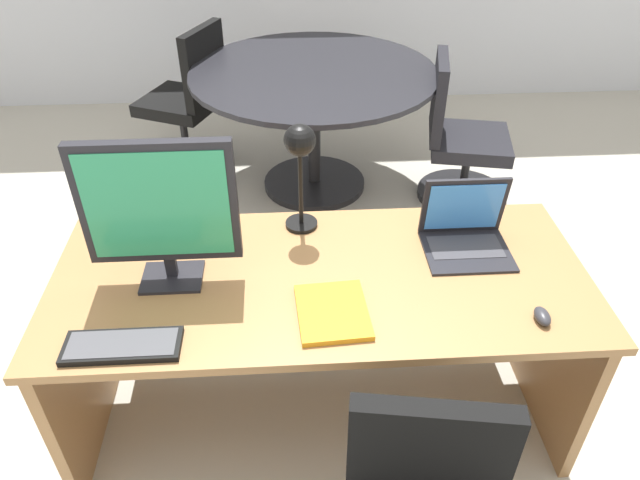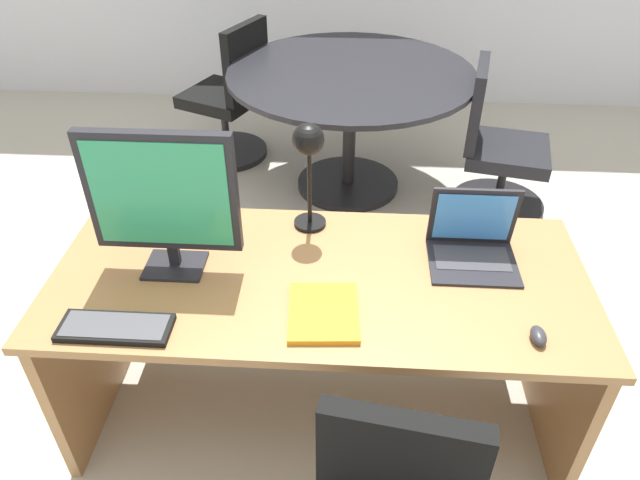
{
  "view_description": "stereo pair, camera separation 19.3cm",
  "coord_description": "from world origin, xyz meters",
  "px_view_note": "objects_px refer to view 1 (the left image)",
  "views": [
    {
      "loc": [
        -0.1,
        -1.52,
        2.02
      ],
      "look_at": [
        0.0,
        0.04,
        0.86
      ],
      "focal_mm": 33.02,
      "sensor_mm": 36.0,
      "label": 1
    },
    {
      "loc": [
        0.1,
        -1.52,
        2.02
      ],
      "look_at": [
        0.0,
        0.04,
        0.86
      ],
      "focal_mm": 33.02,
      "sensor_mm": 36.0,
      "label": 2
    }
  ],
  "objects_px": {
    "book": "(333,312)",
    "meeting_table": "(314,100)",
    "desk": "(320,312)",
    "desk_lamp": "(300,155)",
    "monitor": "(159,208)",
    "laptop": "(465,225)",
    "meeting_chair_near": "(459,146)",
    "mouse": "(542,316)",
    "keyboard": "(122,346)",
    "meeting_chair_far": "(189,111)"
  },
  "relations": [
    {
      "from": "desk",
      "to": "meeting_table",
      "type": "xyz_separation_m",
      "value": [
        0.07,
        1.75,
        0.07
      ]
    },
    {
      "from": "keyboard",
      "to": "meeting_chair_far",
      "type": "bearing_deg",
      "value": 93.28
    },
    {
      "from": "monitor",
      "to": "keyboard",
      "type": "relative_size",
      "value": 1.5
    },
    {
      "from": "laptop",
      "to": "mouse",
      "type": "relative_size",
      "value": 3.71
    },
    {
      "from": "meeting_chair_near",
      "to": "desk",
      "type": "bearing_deg",
      "value": -120.95
    },
    {
      "from": "meeting_table",
      "to": "book",
      "type": "bearing_deg",
      "value": -91.36
    },
    {
      "from": "desk",
      "to": "meeting_chair_far",
      "type": "xyz_separation_m",
      "value": [
        -0.74,
        2.11,
        -0.13
      ]
    },
    {
      "from": "book",
      "to": "desk_lamp",
      "type": "bearing_deg",
      "value": 99.72
    },
    {
      "from": "meeting_chair_far",
      "to": "desk",
      "type": "bearing_deg",
      "value": -70.73
    },
    {
      "from": "mouse",
      "to": "book",
      "type": "distance_m",
      "value": 0.64
    },
    {
      "from": "laptop",
      "to": "mouse",
      "type": "bearing_deg",
      "value": -71.26
    },
    {
      "from": "keyboard",
      "to": "meeting_chair_near",
      "type": "xyz_separation_m",
      "value": [
        1.54,
        1.92,
        -0.4
      ]
    },
    {
      "from": "desk_lamp",
      "to": "meeting_chair_far",
      "type": "distance_m",
      "value": 2.12
    },
    {
      "from": "meeting_chair_near",
      "to": "keyboard",
      "type": "bearing_deg",
      "value": -128.72
    },
    {
      "from": "monitor",
      "to": "meeting_table",
      "type": "distance_m",
      "value": 1.93
    },
    {
      "from": "laptop",
      "to": "mouse",
      "type": "distance_m",
      "value": 0.44
    },
    {
      "from": "monitor",
      "to": "laptop",
      "type": "distance_m",
      "value": 1.05
    },
    {
      "from": "keyboard",
      "to": "meeting_chair_far",
      "type": "distance_m",
      "value": 2.49
    },
    {
      "from": "mouse",
      "to": "meeting_chair_far",
      "type": "xyz_separation_m",
      "value": [
        -1.4,
        2.42,
        -0.37
      ]
    },
    {
      "from": "keyboard",
      "to": "meeting_chair_far",
      "type": "height_order",
      "value": "meeting_chair_far"
    },
    {
      "from": "mouse",
      "to": "meeting_chair_near",
      "type": "distance_m",
      "value": 1.94
    },
    {
      "from": "mouse",
      "to": "desk_lamp",
      "type": "relative_size",
      "value": 0.19
    },
    {
      "from": "desk_lamp",
      "to": "meeting_chair_far",
      "type": "bearing_deg",
      "value": 109.87
    },
    {
      "from": "keyboard",
      "to": "meeting_chair_far",
      "type": "relative_size",
      "value": 0.36
    },
    {
      "from": "desk",
      "to": "mouse",
      "type": "relative_size",
      "value": 22.41
    },
    {
      "from": "monitor",
      "to": "meeting_table",
      "type": "bearing_deg",
      "value": 72.43
    },
    {
      "from": "mouse",
      "to": "desk",
      "type": "bearing_deg",
      "value": 154.85
    },
    {
      "from": "laptop",
      "to": "book",
      "type": "height_order",
      "value": "laptop"
    },
    {
      "from": "desk",
      "to": "desk_lamp",
      "type": "height_order",
      "value": "desk_lamp"
    },
    {
      "from": "desk",
      "to": "meeting_table",
      "type": "bearing_deg",
      "value": 87.63
    },
    {
      "from": "mouse",
      "to": "meeting_table",
      "type": "bearing_deg",
      "value": 106.0
    },
    {
      "from": "desk",
      "to": "laptop",
      "type": "xyz_separation_m",
      "value": [
        0.52,
        0.1,
        0.3
      ]
    },
    {
      "from": "book",
      "to": "meeting_chair_far",
      "type": "height_order",
      "value": "meeting_chair_far"
    },
    {
      "from": "book",
      "to": "meeting_chair_near",
      "type": "height_order",
      "value": "meeting_chair_near"
    },
    {
      "from": "meeting_table",
      "to": "meeting_chair_far",
      "type": "xyz_separation_m",
      "value": [
        -0.81,
        0.36,
        -0.21
      ]
    },
    {
      "from": "laptop",
      "to": "keyboard",
      "type": "xyz_separation_m",
      "value": [
        -1.12,
        -0.45,
        -0.06
      ]
    },
    {
      "from": "keyboard",
      "to": "meeting_chair_near",
      "type": "relative_size",
      "value": 0.38
    },
    {
      "from": "desk",
      "to": "meeting_chair_far",
      "type": "bearing_deg",
      "value": 109.27
    },
    {
      "from": "desk",
      "to": "monitor",
      "type": "height_order",
      "value": "monitor"
    },
    {
      "from": "keyboard",
      "to": "meeting_table",
      "type": "height_order",
      "value": "meeting_table"
    },
    {
      "from": "monitor",
      "to": "meeting_chair_near",
      "type": "bearing_deg",
      "value": 48.3
    },
    {
      "from": "book",
      "to": "meeting_table",
      "type": "height_order",
      "value": "meeting_table"
    },
    {
      "from": "laptop",
      "to": "keyboard",
      "type": "height_order",
      "value": "laptop"
    },
    {
      "from": "mouse",
      "to": "meeting_table",
      "type": "height_order",
      "value": "mouse"
    },
    {
      "from": "book",
      "to": "meeting_chair_far",
      "type": "bearing_deg",
      "value": 107.96
    },
    {
      "from": "desk_lamp",
      "to": "meeting_chair_near",
      "type": "relative_size",
      "value": 0.48
    },
    {
      "from": "monitor",
      "to": "desk_lamp",
      "type": "height_order",
      "value": "monitor"
    },
    {
      "from": "laptop",
      "to": "meeting_chair_near",
      "type": "bearing_deg",
      "value": 74.14
    },
    {
      "from": "monitor",
      "to": "desk_lamp",
      "type": "bearing_deg",
      "value": 30.53
    },
    {
      "from": "monitor",
      "to": "meeting_chair_far",
      "type": "bearing_deg",
      "value": 96.43
    }
  ]
}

